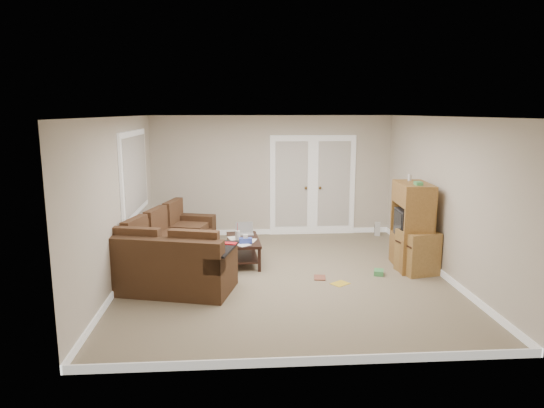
{
  "coord_description": "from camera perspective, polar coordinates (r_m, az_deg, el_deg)",
  "views": [
    {
      "loc": [
        -0.71,
        -7.29,
        2.57
      ],
      "look_at": [
        -0.17,
        0.4,
        1.1
      ],
      "focal_mm": 32.0,
      "sensor_mm": 36.0,
      "label": 1
    }
  ],
  "objects": [
    {
      "name": "tv_armoire",
      "position": [
        8.34,
        16.1,
        -2.43
      ],
      "size": [
        0.55,
        0.93,
        1.54
      ],
      "rotation": [
        0.0,
        0.0,
        -0.07
      ],
      "color": "olive",
      "rests_on": "floor"
    },
    {
      "name": "floor",
      "position": [
        7.76,
        1.49,
        -8.55
      ],
      "size": [
        5.5,
        5.5,
        0.0
      ],
      "primitive_type": "plane",
      "color": "gray",
      "rests_on": "ground"
    },
    {
      "name": "wall_left",
      "position": [
        7.62,
        -17.52,
        0.31
      ],
      "size": [
        0.02,
        5.5,
        2.5
      ],
      "primitive_type": "cube",
      "color": "beige",
      "rests_on": "floor"
    },
    {
      "name": "wall_front",
      "position": [
        4.78,
        4.73,
        -5.29
      ],
      "size": [
        5.0,
        0.02,
        2.5
      ],
      "primitive_type": "cube",
      "color": "beige",
      "rests_on": "floor"
    },
    {
      "name": "floor_book",
      "position": [
        7.73,
        4.98,
        -8.61
      ],
      "size": [
        0.21,
        0.27,
        0.02
      ],
      "primitive_type": "imported",
      "rotation": [
        0.0,
        0.0,
        -0.15
      ],
      "color": "brown",
      "rests_on": "floor"
    },
    {
      "name": "side_cabinet",
      "position": [
        8.18,
        16.77,
        -5.02
      ],
      "size": [
        0.63,
        0.63,
        1.13
      ],
      "rotation": [
        0.0,
        0.0,
        0.21
      ],
      "color": "olive",
      "rests_on": "floor"
    },
    {
      "name": "floor_magazine",
      "position": [
        7.53,
        8.03,
        -9.25
      ],
      "size": [
        0.33,
        0.31,
        0.01
      ],
      "primitive_type": "cube",
      "rotation": [
        0.0,
        0.0,
        0.61
      ],
      "color": "gold",
      "rests_on": "floor"
    },
    {
      "name": "sectional_sofa",
      "position": [
        7.94,
        -11.96,
        -5.79
      ],
      "size": [
        2.02,
        3.15,
        0.86
      ],
      "rotation": [
        0.0,
        0.0,
        -0.25
      ],
      "color": "#452C1A",
      "rests_on": "floor"
    },
    {
      "name": "floor_greenbox",
      "position": [
        8.02,
        12.45,
        -7.86
      ],
      "size": [
        0.2,
        0.23,
        0.08
      ],
      "primitive_type": "cube",
      "rotation": [
        0.0,
        0.0,
        -0.3
      ],
      "color": "#469C53",
      "rests_on": "floor"
    },
    {
      "name": "wall_back",
      "position": [
        10.15,
        0.04,
        3.32
      ],
      "size": [
        5.0,
        0.02,
        2.5
      ],
      "primitive_type": "cube",
      "color": "beige",
      "rests_on": "floor"
    },
    {
      "name": "space_heater",
      "position": [
        10.45,
        12.29,
        -2.89
      ],
      "size": [
        0.13,
        0.12,
        0.28
      ],
      "primitive_type": "cube",
      "rotation": [
        0.0,
        0.0,
        -0.23
      ],
      "color": "silver",
      "rests_on": "floor"
    },
    {
      "name": "french_doors",
      "position": [
        10.24,
        4.8,
        2.14
      ],
      "size": [
        1.8,
        0.05,
        2.13
      ],
      "color": "white",
      "rests_on": "floor"
    },
    {
      "name": "coffee_table",
      "position": [
        8.4,
        -3.39,
        -5.36
      ],
      "size": [
        0.59,
        1.09,
        0.72
      ],
      "rotation": [
        0.0,
        0.0,
        0.06
      ],
      "color": "black",
      "rests_on": "floor"
    },
    {
      "name": "ceiling",
      "position": [
        7.32,
        1.59,
        10.24
      ],
      "size": [
        5.0,
        5.5,
        0.02
      ],
      "primitive_type": "cube",
      "color": "white",
      "rests_on": "wall_back"
    },
    {
      "name": "wall_right",
      "position": [
        8.07,
        19.49,
        0.76
      ],
      "size": [
        0.02,
        5.5,
        2.5
      ],
      "primitive_type": "cube",
      "color": "beige",
      "rests_on": "floor"
    },
    {
      "name": "window_left",
      "position": [
        8.53,
        -15.87,
        3.52
      ],
      "size": [
        0.05,
        1.92,
        1.42
      ],
      "color": "white",
      "rests_on": "wall_left"
    },
    {
      "name": "baseboards",
      "position": [
        7.75,
        1.49,
        -8.2
      ],
      "size": [
        5.0,
        5.5,
        0.1
      ],
      "primitive_type": null,
      "color": "white",
      "rests_on": "floor"
    }
  ]
}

